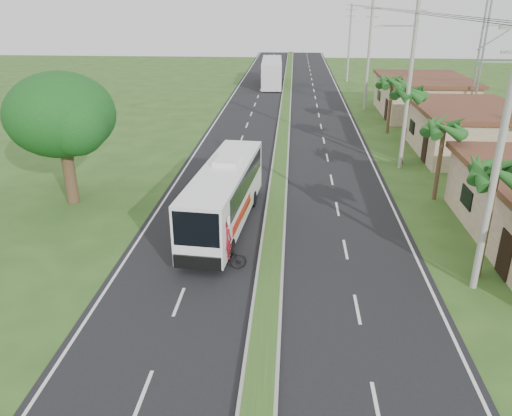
{
  "coord_description": "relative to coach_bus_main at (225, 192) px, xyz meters",
  "views": [
    {
      "loc": [
        0.78,
        -16.5,
        11.1
      ],
      "look_at": [
        -0.84,
        5.56,
        1.8
      ],
      "focal_mm": 35.0,
      "sensor_mm": 36.0,
      "label": 1
    }
  ],
  "objects": [
    {
      "name": "palm_verge_a",
      "position": [
        11.6,
        -4.35,
        2.84
      ],
      "size": [
        2.4,
        2.4,
        5.45
      ],
      "color": "#473321",
      "rests_on": "ground"
    },
    {
      "name": "motorcyclist",
      "position": [
        0.6,
        -4.66,
        -1.05
      ],
      "size": [
        1.98,
        0.8,
        2.37
      ],
      "rotation": [
        0.0,
        0.0,
        0.14
      ],
      "color": "black",
      "rests_on": "ground"
    },
    {
      "name": "lane_edge_left",
      "position": [
        -4.1,
        12.65,
        -1.9
      ],
      "size": [
        0.12,
        160.0,
        0.01
      ],
      "primitive_type": "cube",
      "color": "silver",
      "rests_on": "ground"
    },
    {
      "name": "utility_pole_c",
      "position": [
        11.1,
        30.65,
        3.77
      ],
      "size": [
        1.6,
        0.28,
        11.0
      ],
      "color": "gray",
      "rests_on": "ground"
    },
    {
      "name": "lane_edge_right",
      "position": [
        9.3,
        12.65,
        -1.9
      ],
      "size": [
        0.12,
        160.0,
        0.01
      ],
      "primitive_type": "cube",
      "color": "silver",
      "rests_on": "ground"
    },
    {
      "name": "shop_mid",
      "position": [
        16.6,
        14.65,
        -0.04
      ],
      "size": [
        7.6,
        10.6,
        3.67
      ],
      "color": "tan",
      "rests_on": "ground"
    },
    {
      "name": "palm_verge_b",
      "position": [
        12.0,
        4.65,
        2.46
      ],
      "size": [
        2.4,
        2.4,
        5.05
      ],
      "color": "#473321",
      "rests_on": "ground"
    },
    {
      "name": "utility_pole_b",
      "position": [
        11.07,
        10.65,
        4.36
      ],
      "size": [
        3.2,
        0.28,
        12.0
      ],
      "color": "gray",
      "rests_on": "ground"
    },
    {
      "name": "palm_verge_c",
      "position": [
        11.4,
        11.65,
        3.22
      ],
      "size": [
        2.4,
        2.4,
        5.85
      ],
      "color": "#473321",
      "rests_on": "ground"
    },
    {
      "name": "shop_far",
      "position": [
        16.6,
        28.65,
        0.03
      ],
      "size": [
        8.6,
        11.6,
        3.82
      ],
      "color": "tan",
      "rests_on": "ground"
    },
    {
      "name": "median_strip",
      "position": [
        2.6,
        12.65,
        -1.8
      ],
      "size": [
        1.2,
        160.0,
        0.18
      ],
      "color": "gray",
      "rests_on": "ground"
    },
    {
      "name": "coach_bus_main",
      "position": [
        0.0,
        0.0,
        0.0
      ],
      "size": [
        3.17,
        10.84,
        3.46
      ],
      "rotation": [
        0.0,
        0.0,
        -0.09
      ],
      "color": "white",
      "rests_on": "ground"
    },
    {
      "name": "palm_verge_d",
      "position": [
        11.9,
        20.65,
        2.65
      ],
      "size": [
        2.4,
        2.4,
        5.25
      ],
      "color": "#473321",
      "rests_on": "ground"
    },
    {
      "name": "shade_tree",
      "position": [
        -9.51,
        2.67,
        3.13
      ],
      "size": [
        6.3,
        6.0,
        7.54
      ],
      "color": "#473321",
      "rests_on": "ground"
    },
    {
      "name": "utility_pole_a",
      "position": [
        11.1,
        -5.35,
        3.77
      ],
      "size": [
        1.6,
        0.28,
        11.0
      ],
      "color": "gray",
      "rests_on": "ground"
    },
    {
      "name": "coach_bus_far",
      "position": [
        0.38,
        46.46,
        0.07
      ],
      "size": [
        3.0,
        11.99,
        3.47
      ],
      "rotation": [
        0.0,
        0.0,
        0.03
      ],
      "color": "silver",
      "rests_on": "ground"
    },
    {
      "name": "ground",
      "position": [
        2.6,
        -7.35,
        -1.9
      ],
      "size": [
        180.0,
        180.0,
        0.0
      ],
      "primitive_type": "plane",
      "color": "#2B4D1C",
      "rests_on": "ground"
    },
    {
      "name": "utility_pole_d",
      "position": [
        11.1,
        50.65,
        3.52
      ],
      "size": [
        1.6,
        0.28,
        10.5
      ],
      "color": "gray",
      "rests_on": "ground"
    },
    {
      "name": "road_asphalt",
      "position": [
        2.6,
        12.65,
        -1.89
      ],
      "size": [
        14.0,
        160.0,
        0.02
      ],
      "primitive_type": "cube",
      "color": "black",
      "rests_on": "ground"
    }
  ]
}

